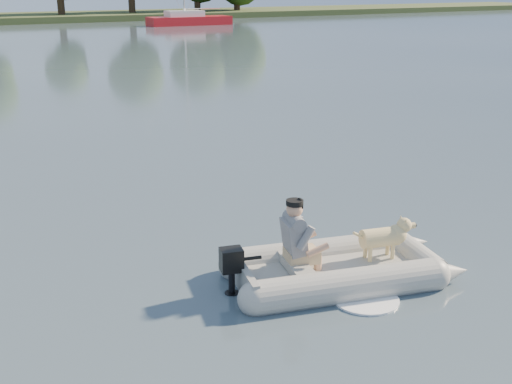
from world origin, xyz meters
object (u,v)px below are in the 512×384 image
dog (380,241)px  sailboat (189,20)px  dinghy (341,242)px  man (295,234)px

dog → sailboat: sailboat is taller
dinghy → dog: 0.57m
man → dog: 1.20m
dog → man: bearing=180.0°
man → sailboat: (19.37, 47.64, -0.24)m
dinghy → sailboat: sailboat is taller
dog → sailboat: size_ratio=0.08×
dinghy → dog: bearing=4.6°
dog → sailboat: bearing=82.3°
dinghy → man: 0.64m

